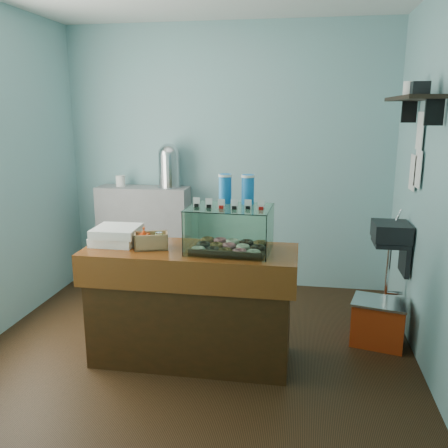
% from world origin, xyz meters
% --- Properties ---
extents(ground, '(3.50, 3.50, 0.00)m').
position_xyz_m(ground, '(0.00, 0.00, 0.00)').
color(ground, black).
rests_on(ground, ground).
extents(room_shell, '(3.54, 3.04, 2.82)m').
position_xyz_m(room_shell, '(0.03, 0.01, 1.71)').
color(room_shell, '#82BEBE').
rests_on(room_shell, ground).
extents(counter, '(1.60, 0.60, 0.90)m').
position_xyz_m(counter, '(0.00, -0.25, 0.46)').
color(counter, '#3F1F0C').
rests_on(counter, ground).
extents(back_shelf, '(1.00, 0.32, 1.10)m').
position_xyz_m(back_shelf, '(-0.90, 1.32, 0.55)').
color(back_shelf, '#949396').
rests_on(back_shelf, ground).
extents(display_case, '(0.62, 0.47, 0.55)m').
position_xyz_m(display_case, '(0.30, -0.21, 1.07)').
color(display_case, '#321B0F').
rests_on(display_case, counter).
extents(condiment_crate, '(0.28, 0.22, 0.17)m').
position_xyz_m(condiment_crate, '(-0.30, -0.29, 0.96)').
color(condiment_crate, tan).
rests_on(condiment_crate, counter).
extents(pastry_boxes, '(0.35, 0.35, 0.13)m').
position_xyz_m(pastry_boxes, '(-0.60, -0.20, 0.97)').
color(pastry_boxes, white).
rests_on(pastry_boxes, counter).
extents(coffee_urn, '(0.26, 0.26, 0.47)m').
position_xyz_m(coffee_urn, '(-0.60, 1.33, 1.35)').
color(coffee_urn, silver).
rests_on(coffee_urn, back_shelf).
extents(red_cooler, '(0.50, 0.42, 0.38)m').
position_xyz_m(red_cooler, '(1.48, 0.24, 0.19)').
color(red_cooler, red).
rests_on(red_cooler, ground).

